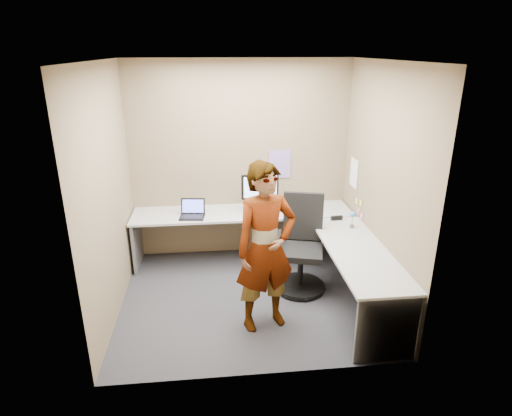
{
  "coord_description": "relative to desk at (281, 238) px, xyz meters",
  "views": [
    {
      "loc": [
        -0.39,
        -4.42,
        2.82
      ],
      "look_at": [
        0.11,
        0.25,
        1.05
      ],
      "focal_mm": 30.0,
      "sensor_mm": 36.0,
      "label": 1
    }
  ],
  "objects": [
    {
      "name": "sticky_note_a",
      "position": [
        1.05,
        0.16,
        0.36
      ],
      "size": [
        0.01,
        0.07,
        0.07
      ],
      "primitive_type": "cube",
      "color": "#F2E059",
      "rests_on": "wall_right"
    },
    {
      "name": "wall_right",
      "position": [
        1.06,
        -0.39,
        0.76
      ],
      "size": [
        0.0,
        2.7,
        2.7
      ],
      "primitive_type": "plane",
      "rotation": [
        1.57,
        0.0,
        -1.57
      ],
      "color": "#746348",
      "rests_on": "ground"
    },
    {
      "name": "stapler",
      "position": [
        0.75,
        0.16,
        0.17
      ],
      "size": [
        0.15,
        0.05,
        0.05
      ],
      "primitive_type": "cube",
      "rotation": [
        0.0,
        0.0,
        0.09
      ],
      "color": "black",
      "rests_on": "desk"
    },
    {
      "name": "trackball_mouse",
      "position": [
        -1.01,
        0.58,
        0.17
      ],
      "size": [
        0.12,
        0.08,
        0.07
      ],
      "color": "#B7B7BC",
      "rests_on": "desk"
    },
    {
      "name": "calendar_white",
      "position": [
        1.05,
        0.51,
        0.66
      ],
      "size": [
        0.01,
        0.28,
        0.38
      ],
      "primitive_type": "cube",
      "color": "white",
      "rests_on": "wall_right"
    },
    {
      "name": "ceiling",
      "position": [
        -0.44,
        -0.39,
        2.11
      ],
      "size": [
        3.0,
        3.0,
        0.0
      ],
      "primitive_type": "plane",
      "rotation": [
        3.14,
        0.0,
        0.0
      ],
      "color": "white",
      "rests_on": "wall_back"
    },
    {
      "name": "monitor",
      "position": [
        -0.2,
        0.54,
        0.48
      ],
      "size": [
        0.5,
        0.17,
        0.47
      ],
      "rotation": [
        0.0,
        0.0,
        0.12
      ],
      "color": "black",
      "rests_on": "paper_ream"
    },
    {
      "name": "sticky_note_d",
      "position": [
        1.05,
        0.31,
        0.33
      ],
      "size": [
        0.01,
        0.07,
        0.07
      ],
      "primitive_type": "cube",
      "color": "#F2E059",
      "rests_on": "wall_right"
    },
    {
      "name": "sticky_note_c",
      "position": [
        1.05,
        0.09,
        0.21
      ],
      "size": [
        0.01,
        0.07,
        0.07
      ],
      "primitive_type": "cube",
      "color": "pink",
      "rests_on": "wall_right"
    },
    {
      "name": "wall_left",
      "position": [
        -1.94,
        -0.39,
        0.76
      ],
      "size": [
        0.0,
        2.7,
        2.7
      ],
      "primitive_type": "plane",
      "rotation": [
        1.57,
        0.0,
        1.57
      ],
      "color": "#746348",
      "rests_on": "ground"
    },
    {
      "name": "paper_ream",
      "position": [
        -0.2,
        0.53,
        0.17
      ],
      "size": [
        0.34,
        0.26,
        0.06
      ],
      "primitive_type": "cube",
      "rotation": [
        0.0,
        0.0,
        0.12
      ],
      "color": "red",
      "rests_on": "desk"
    },
    {
      "name": "ground",
      "position": [
        -0.44,
        -0.39,
        -0.59
      ],
      "size": [
        3.0,
        3.0,
        0.0
      ],
      "primitive_type": "plane",
      "color": "#27272C",
      "rests_on": "ground"
    },
    {
      "name": "wall_back",
      "position": [
        -0.44,
        0.91,
        0.76
      ],
      "size": [
        3.0,
        0.0,
        3.0
      ],
      "primitive_type": "plane",
      "rotation": [
        1.57,
        0.0,
        0.0
      ],
      "color": "#746348",
      "rests_on": "ground"
    },
    {
      "name": "office_chair",
      "position": [
        0.22,
        -0.2,
        -0.11
      ],
      "size": [
        0.66,
        0.63,
        1.16
      ],
      "rotation": [
        0.0,
        0.0,
        -0.26
      ],
      "color": "black",
      "rests_on": "ground"
    },
    {
      "name": "calendar_purple",
      "position": [
        0.11,
        0.9,
        0.71
      ],
      "size": [
        0.3,
        0.01,
        0.4
      ],
      "primitive_type": "cube",
      "color": "#846BB7",
      "rests_on": "wall_back"
    },
    {
      "name": "sticky_note_b",
      "position": [
        1.05,
        0.21,
        0.23
      ],
      "size": [
        0.01,
        0.07,
        0.07
      ],
      "primitive_type": "cube",
      "color": "pink",
      "rests_on": "wall_right"
    },
    {
      "name": "laptop",
      "position": [
        -1.1,
        0.49,
        0.2
      ],
      "size": [
        0.34,
        0.3,
        0.23
      ],
      "rotation": [
        0.0,
        0.0,
        -0.12
      ],
      "color": "black",
      "rests_on": "desk"
    },
    {
      "name": "desk",
      "position": [
        0.0,
        0.0,
        0.0
      ],
      "size": [
        2.98,
        2.58,
        0.73
      ],
      "color": "#A4A4A4",
      "rests_on": "ground"
    },
    {
      "name": "person",
      "position": [
        -0.31,
        -0.92,
        0.32
      ],
      "size": [
        0.76,
        0.61,
        1.81
      ],
      "primitive_type": "imported",
      "rotation": [
        0.0,
        0.0,
        0.31
      ],
      "color": "#999399",
      "rests_on": "ground"
    },
    {
      "name": "origami",
      "position": [
        -0.05,
        0.39,
        0.17
      ],
      "size": [
        0.1,
        0.1,
        0.06
      ],
      "primitive_type": "cone",
      "color": "white",
      "rests_on": "desk"
    },
    {
      "name": "flower",
      "position": [
        0.86,
        -0.1,
        0.28
      ],
      "size": [
        0.07,
        0.07,
        0.22
      ],
      "color": "brown",
      "rests_on": "desk"
    }
  ]
}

